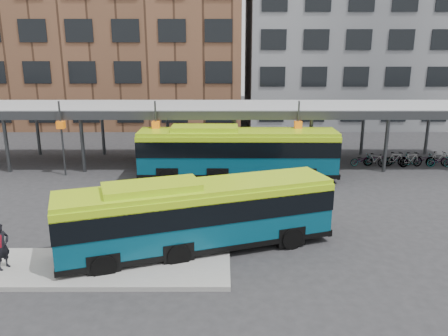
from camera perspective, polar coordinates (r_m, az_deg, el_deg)
ground at (r=19.33m, az=-3.87°, el=-8.93°), size 120.00×120.00×0.00m
boarding_island at (r=17.88m, az=-22.81°, el=-11.96°), size 14.00×3.00×0.18m
canopy at (r=30.76m, az=-2.58°, el=7.74°), size 40.00×6.53×4.80m
building_brick at (r=50.95m, az=-13.59°, el=18.30°), size 26.00×14.00×22.00m
building_grey at (r=51.79m, az=17.18°, el=16.89°), size 24.00×14.00×20.00m
bus_front at (r=17.50m, az=-3.50°, el=-5.99°), size 11.10×5.71×3.02m
bus_rear at (r=27.20m, az=1.67°, el=2.16°), size 12.25×2.85×3.37m
pedestrian at (r=17.85m, az=-27.08°, el=-9.04°), size 0.63×0.75×1.75m
bike_rack at (r=33.00m, az=22.46°, el=1.04°), size 7.04×1.54×1.07m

